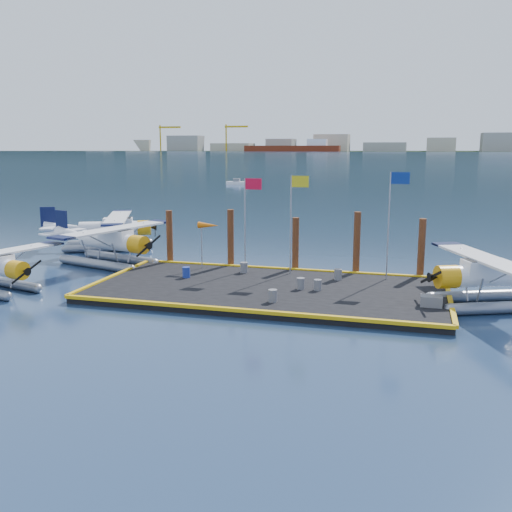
{
  "coord_description": "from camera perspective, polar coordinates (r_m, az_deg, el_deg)",
  "views": [
    {
      "loc": [
        7.86,
        -31.03,
        8.41
      ],
      "look_at": [
        -1.27,
        2.0,
        1.78
      ],
      "focal_mm": 40.0,
      "sensor_mm": 36.0,
      "label": 1
    }
  ],
  "objects": [
    {
      "name": "flagpole_red",
      "position": [
        36.5,
        -0.8,
        4.64
      ],
      "size": [
        1.14,
        0.08,
        6.0
      ],
      "color": "#94939B",
      "rests_on": "dock"
    },
    {
      "name": "piling_4",
      "position": [
        36.99,
        16.2,
        0.53
      ],
      "size": [
        0.44,
        0.44,
        4.0
      ],
      "primitive_type": "cylinder",
      "color": "#422013",
      "rests_on": "ground"
    },
    {
      "name": "drum_3",
      "position": [
        29.79,
        1.68,
        -4.0
      ],
      "size": [
        0.47,
        0.47,
        0.66
      ],
      "primitive_type": "cylinder",
      "color": "slate",
      "rests_on": "dock"
    },
    {
      "name": "flagpole_yellow",
      "position": [
        35.77,
        3.83,
        4.67
      ],
      "size": [
        1.14,
        0.08,
        6.2
      ],
      "color": "#94939B",
      "rests_on": "dock"
    },
    {
      "name": "seaplane_d",
      "position": [
        32.4,
        22.55,
        -2.12
      ],
      "size": [
        9.29,
        9.8,
        3.56
      ],
      "rotation": [
        0.0,
        0.0,
        1.97
      ],
      "color": "gray",
      "rests_on": "ground"
    },
    {
      "name": "seaplane_c",
      "position": [
        48.41,
        -14.09,
        2.49
      ],
      "size": [
        9.36,
        9.84,
        3.6
      ],
      "rotation": [
        0.0,
        0.0,
        -1.16
      ],
      "color": "gray",
      "rests_on": "ground"
    },
    {
      "name": "piling_2",
      "position": [
        37.73,
        3.97,
        0.99
      ],
      "size": [
        0.44,
        0.44,
        3.8
      ],
      "primitive_type": "cylinder",
      "color": "#422013",
      "rests_on": "ground"
    },
    {
      "name": "drum_2",
      "position": [
        32.33,
        6.19,
        -2.89
      ],
      "size": [
        0.44,
        0.44,
        0.62
      ],
      "primitive_type": "cylinder",
      "color": "slate",
      "rests_on": "dock"
    },
    {
      "name": "drum_5",
      "position": [
        36.56,
        -1.21,
        -1.16
      ],
      "size": [
        0.48,
        0.48,
        0.68
      ],
      "primitive_type": "cylinder",
      "color": "slate",
      "rests_on": "dock"
    },
    {
      "name": "seaplane_b",
      "position": [
        41.6,
        -14.24,
        1.19
      ],
      "size": [
        9.6,
        10.3,
        3.67
      ],
      "rotation": [
        0.0,
        0.0,
        -1.86
      ],
      "color": "gray",
      "rests_on": "ground"
    },
    {
      "name": "drum_4",
      "position": [
        34.98,
        8.2,
        -1.84
      ],
      "size": [
        0.47,
        0.47,
        0.67
      ],
      "primitive_type": "cylinder",
      "color": "slate",
      "rests_on": "dock"
    },
    {
      "name": "piling_1",
      "position": [
        38.83,
        -2.55,
        1.59
      ],
      "size": [
        0.44,
        0.44,
        4.2
      ],
      "primitive_type": "cylinder",
      "color": "#422013",
      "rests_on": "ground"
    },
    {
      "name": "dock",
      "position": [
        33.05,
        1.2,
        -3.44
      ],
      "size": [
        20.0,
        10.0,
        0.4
      ],
      "primitive_type": "cube",
      "color": "black",
      "rests_on": "ground"
    },
    {
      "name": "ground",
      "position": [
        33.1,
        1.2,
        -3.77
      ],
      "size": [
        4000.0,
        4000.0,
        0.0
      ],
      "primitive_type": "plane",
      "color": "navy",
      "rests_on": "ground"
    },
    {
      "name": "drum_1",
      "position": [
        32.51,
        4.49,
        -2.76
      ],
      "size": [
        0.46,
        0.46,
        0.65
      ],
      "primitive_type": "cylinder",
      "color": "slate",
      "rests_on": "dock"
    },
    {
      "name": "crate",
      "position": [
        30.33,
        17.12,
        -4.33
      ],
      "size": [
        1.07,
        0.72,
        0.54
      ],
      "primitive_type": "cube",
      "color": "slate",
      "rests_on": "dock"
    },
    {
      "name": "far_backdrop",
      "position": [
        1783.71,
        23.31,
        10.11
      ],
      "size": [
        3050.0,
        2050.0,
        810.0
      ],
      "color": "black",
      "rests_on": "ground"
    },
    {
      "name": "piling_0",
      "position": [
        40.45,
        -8.63,
        1.71
      ],
      "size": [
        0.44,
        0.44,
        4.0
      ],
      "primitive_type": "cylinder",
      "color": "#422013",
      "rests_on": "ground"
    },
    {
      "name": "piling_3",
      "position": [
        37.12,
        10.03,
        1.07
      ],
      "size": [
        0.44,
        0.44,
        4.3
      ],
      "primitive_type": "cylinder",
      "color": "#422013",
      "rests_on": "ground"
    },
    {
      "name": "flagpole_blue",
      "position": [
        35.05,
        13.5,
        4.55
      ],
      "size": [
        1.14,
        0.08,
        6.5
      ],
      "color": "#94939B",
      "rests_on": "dock"
    },
    {
      "name": "dock_bumpers",
      "position": [
        32.97,
        1.2,
        -2.95
      ],
      "size": [
        20.25,
        10.25,
        0.18
      ],
      "primitive_type": null,
      "color": "gold",
      "rests_on": "dock"
    },
    {
      "name": "windsock",
      "position": [
        37.5,
        -4.81,
        2.97
      ],
      "size": [
        1.4,
        0.44,
        3.12
      ],
      "color": "#94939B",
      "rests_on": "dock"
    },
    {
      "name": "drum_0",
      "position": [
        35.49,
        -6.99,
        -1.63
      ],
      "size": [
        0.47,
        0.47,
        0.66
      ],
      "primitive_type": "cylinder",
      "color": "navy",
      "rests_on": "dock"
    }
  ]
}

